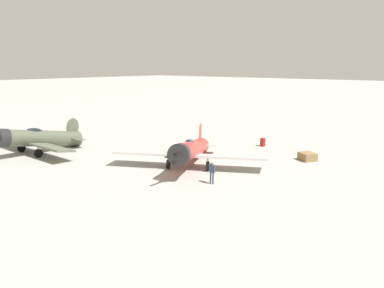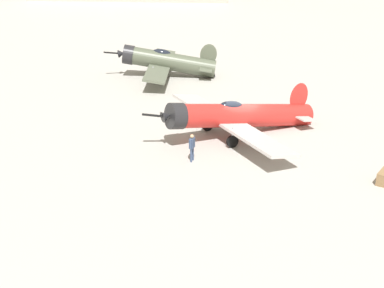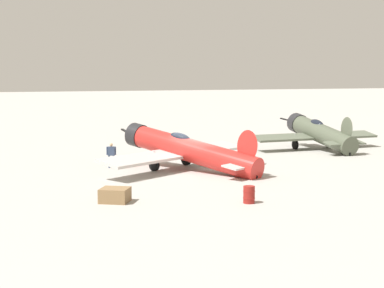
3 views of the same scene
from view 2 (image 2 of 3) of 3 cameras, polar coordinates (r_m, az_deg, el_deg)
The scene contains 4 objects.
ground_plane at distance 37.93m, azimuth 5.28°, elevation 1.02°, with size 400.00×400.00×0.00m, color #A8A59E.
airplane_foreground at distance 37.19m, azimuth 4.64°, elevation 2.86°, with size 11.49×12.50×3.28m.
airplane_mid_apron at distance 51.32m, azimuth -2.70°, elevation 8.39°, with size 10.31×11.69×3.20m.
ground_crew_mechanic at distance 33.20m, azimuth 0.00°, elevation -0.10°, with size 0.36×0.64×1.71m.
Camera 2 is at (-2.29, -35.34, 13.58)m, focal length 52.47 mm.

